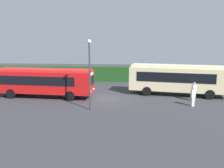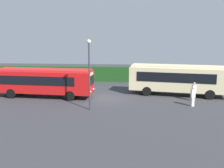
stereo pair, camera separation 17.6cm
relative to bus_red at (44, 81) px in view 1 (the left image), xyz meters
name	(u,v)px [view 1 (the left image)]	position (x,y,z in m)	size (l,w,h in m)	color
ground_plane	(103,98)	(6.19, 0.03, -1.74)	(64.00, 64.00, 0.00)	#38383D
bus_red	(44,81)	(0.00, 0.00, 0.00)	(10.49, 3.16, 2.99)	red
bus_cream	(178,78)	(14.16, 2.00, 0.14)	(10.64, 4.11, 3.27)	beige
person_left	(193,96)	(14.80, -2.44, -0.76)	(0.44, 0.35, 1.83)	silver
person_center	(194,91)	(15.34, -0.40, -0.73)	(0.45, 0.35, 1.89)	olive
hedge_row	(111,74)	(6.19, 10.22, -0.71)	(44.00, 1.03, 2.06)	#1C471A
traffic_cone	(22,81)	(-5.70, 7.48, -1.44)	(0.36, 0.36, 0.60)	orange
lamppost	(90,67)	(5.58, -4.35, 2.03)	(0.36, 0.36, 6.11)	#38383D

